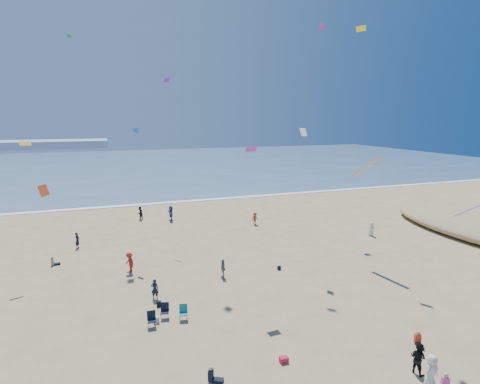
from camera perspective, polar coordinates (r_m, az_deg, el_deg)
name	(u,v)px	position (r m, az deg, el deg)	size (l,w,h in m)	color
ocean	(128,165)	(107.05, -16.73, 3.92)	(220.00, 100.00, 0.06)	#476B84
surf_line	(146,204)	(57.79, -14.19, -1.82)	(220.00, 1.20, 0.08)	white
standing_flyers	(243,265)	(31.16, 0.45, -11.13)	(30.76, 42.79, 1.92)	#32498C
seated_group	(251,344)	(22.39, 1.76, -22.10)	(22.12, 25.08, 0.84)	white
chair_cluster	(167,315)	(25.30, -11.10, -17.88)	(2.66, 1.47, 1.00)	black
white_tote	(156,320)	(25.50, -12.62, -18.48)	(0.35, 0.20, 0.40)	silver
black_backpack	(159,304)	(27.35, -12.26, -16.33)	(0.30, 0.22, 0.38)	black
cooler	(284,360)	(21.81, 6.70, -24.04)	(0.45, 0.30, 0.30)	red
navy_bag	(279,268)	(32.69, 5.98, -11.43)	(0.28, 0.18, 0.34)	black
kites_aloft	(319,95)	(28.56, 11.88, 14.25)	(37.16, 44.27, 29.41)	purple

